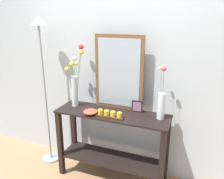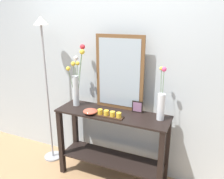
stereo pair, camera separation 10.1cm
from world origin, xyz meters
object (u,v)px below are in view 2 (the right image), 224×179
(tall_vase_left, at_px, (76,81))
(candle_tray, at_px, (109,114))
(picture_frame_small, at_px, (137,107))
(console_table, at_px, (112,139))
(vase_right, at_px, (161,104))
(decorative_bowl, at_px, (90,111))
(floor_lamp, at_px, (45,68))
(mirror_leaning, at_px, (119,73))

(tall_vase_left, distance_m, candle_tray, 0.60)
(candle_tray, height_order, picture_frame_small, picture_frame_small)
(tall_vase_left, xyz_separation_m, candle_tray, (0.51, -0.16, -0.28))
(console_table, xyz_separation_m, picture_frame_small, (0.25, 0.13, 0.40))
(vase_right, height_order, candle_tray, vase_right)
(tall_vase_left, relative_size, decorative_bowl, 4.51)
(tall_vase_left, relative_size, floor_lamp, 0.38)
(floor_lamp, bearing_deg, picture_frame_small, 4.42)
(decorative_bowl, height_order, floor_lamp, floor_lamp)
(console_table, xyz_separation_m, vase_right, (0.53, 0.06, 0.51))
(console_table, distance_m, tall_vase_left, 0.81)
(candle_tray, distance_m, floor_lamp, 1.04)
(picture_frame_small, xyz_separation_m, decorative_bowl, (-0.46, -0.25, -0.04))
(candle_tray, height_order, floor_lamp, floor_lamp)
(picture_frame_small, bearing_deg, console_table, -152.02)
(candle_tray, bearing_deg, picture_frame_small, 44.79)
(tall_vase_left, bearing_deg, candle_tray, -17.67)
(tall_vase_left, relative_size, picture_frame_small, 5.52)
(console_table, bearing_deg, decorative_bowl, -150.31)
(mirror_leaning, xyz_separation_m, floor_lamp, (-0.95, -0.13, -0.00))
(mirror_leaning, xyz_separation_m, decorative_bowl, (-0.23, -0.29, -0.40))
(vase_right, bearing_deg, decorative_bowl, -166.65)
(mirror_leaning, xyz_separation_m, candle_tray, (-0.00, -0.27, -0.40))
(tall_vase_left, distance_m, floor_lamp, 0.46)
(tall_vase_left, distance_m, vase_right, 1.03)
(floor_lamp, bearing_deg, candle_tray, -8.77)
(vase_right, distance_m, decorative_bowl, 0.78)
(candle_tray, bearing_deg, mirror_leaning, 89.29)
(mirror_leaning, relative_size, picture_frame_small, 6.48)
(candle_tray, height_order, decorative_bowl, candle_tray)
(vase_right, distance_m, floor_lamp, 1.48)
(decorative_bowl, bearing_deg, vase_right, 13.35)
(picture_frame_small, distance_m, decorative_bowl, 0.53)
(candle_tray, bearing_deg, decorative_bowl, -175.67)
(mirror_leaning, distance_m, vase_right, 0.58)
(console_table, relative_size, candle_tray, 4.09)
(candle_tray, xyz_separation_m, decorative_bowl, (-0.22, -0.02, 0.00))
(tall_vase_left, xyz_separation_m, floor_lamp, (-0.44, -0.02, 0.12))
(tall_vase_left, height_order, picture_frame_small, tall_vase_left)
(mirror_leaning, bearing_deg, candle_tray, -90.71)
(console_table, relative_size, vase_right, 2.33)
(mirror_leaning, xyz_separation_m, picture_frame_small, (0.24, -0.03, -0.36))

